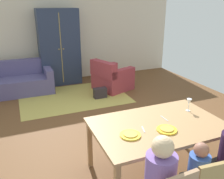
# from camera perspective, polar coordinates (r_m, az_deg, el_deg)

# --- Properties ---
(ground_plane) EXTENTS (7.11, 6.26, 0.02)m
(ground_plane) POSITION_cam_1_polar(r_m,az_deg,el_deg) (4.74, -3.38, -8.14)
(ground_plane) COLOR brown
(back_wall) EXTENTS (7.11, 0.10, 2.70)m
(back_wall) POSITION_cam_1_polar(r_m,az_deg,el_deg) (7.32, -12.05, 12.76)
(back_wall) COLOR beige
(back_wall) RESTS_ON ground_plane
(dining_table) EXTENTS (1.71, 1.09, 0.76)m
(dining_table) POSITION_cam_1_polar(r_m,az_deg,el_deg) (3.19, 11.06, -9.17)
(dining_table) COLOR tan
(dining_table) RESTS_ON ground_plane
(plate_near_man) EXTENTS (0.25, 0.25, 0.02)m
(plate_near_man) POSITION_cam_1_polar(r_m,az_deg,el_deg) (2.85, 4.42, -10.86)
(plate_near_man) COLOR yellow
(plate_near_man) RESTS_ON dining_table
(pizza_near_man) EXTENTS (0.17, 0.17, 0.01)m
(pizza_near_man) POSITION_cam_1_polar(r_m,az_deg,el_deg) (2.84, 4.43, -10.60)
(pizza_near_man) COLOR gold
(pizza_near_man) RESTS_ON plate_near_man
(plate_near_child) EXTENTS (0.25, 0.25, 0.02)m
(plate_near_child) POSITION_cam_1_polar(r_m,az_deg,el_deg) (3.02, 13.03, -9.41)
(plate_near_child) COLOR yellow
(plate_near_child) RESTS_ON dining_table
(pizza_near_child) EXTENTS (0.17, 0.17, 0.01)m
(pizza_near_child) POSITION_cam_1_polar(r_m,az_deg,el_deg) (3.01, 13.05, -9.16)
(pizza_near_child) COLOR gold
(pizza_near_child) RESTS_ON plate_near_child
(wine_glass) EXTENTS (0.07, 0.07, 0.19)m
(wine_glass) POSITION_cam_1_polar(r_m,az_deg,el_deg) (3.57, 17.99, -2.94)
(wine_glass) COLOR silver
(wine_glass) RESTS_ON dining_table
(fork) EXTENTS (0.06, 0.15, 0.01)m
(fork) POSITION_cam_1_polar(r_m,az_deg,el_deg) (2.99, 7.51, -9.46)
(fork) COLOR silver
(fork) RESTS_ON dining_table
(knife) EXTENTS (0.02, 0.17, 0.01)m
(knife) POSITION_cam_1_polar(r_m,az_deg,el_deg) (3.31, 12.44, -6.79)
(knife) COLOR silver
(knife) RESTS_ON dining_table
(area_rug) EXTENTS (2.60, 1.80, 0.01)m
(area_rug) POSITION_cam_1_polar(r_m,az_deg,el_deg) (6.05, -9.13, -1.76)
(area_rug) COLOR #B09E49
(area_rug) RESTS_ON ground_plane
(couch) EXTENTS (1.71, 0.86, 0.82)m
(couch) POSITION_cam_1_polar(r_m,az_deg,el_deg) (6.64, -21.61, 1.77)
(couch) COLOR #534C7A
(couch) RESTS_ON ground_plane
(armchair) EXTENTS (1.10, 1.10, 0.82)m
(armchair) POSITION_cam_1_polar(r_m,az_deg,el_deg) (6.42, -0.14, 2.78)
(armchair) COLOR #97343C
(armchair) RESTS_ON ground_plane
(armoire) EXTENTS (1.10, 0.59, 2.10)m
(armoire) POSITION_cam_1_polar(r_m,az_deg,el_deg) (6.95, -12.56, 9.85)
(armoire) COLOR #242E47
(armoire) RESTS_ON ground_plane
(handbag) EXTENTS (0.32, 0.16, 0.26)m
(handbag) POSITION_cam_1_polar(r_m,az_deg,el_deg) (5.89, -2.86, -0.82)
(handbag) COLOR #2C2529
(handbag) RESTS_ON ground_plane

